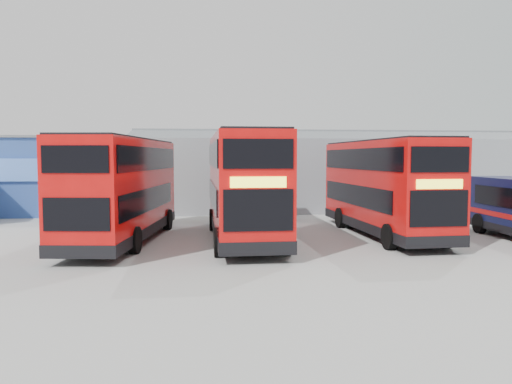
# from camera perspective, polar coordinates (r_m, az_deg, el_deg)

# --- Properties ---
(ground_plane) EXTENTS (120.00, 120.00, 0.00)m
(ground_plane) POSITION_cam_1_polar(r_m,az_deg,el_deg) (18.50, 0.84, -7.78)
(ground_plane) COLOR #999994
(ground_plane) RESTS_ON ground
(office_block) EXTENTS (12.30, 8.32, 5.12)m
(office_block) POSITION_cam_1_polar(r_m,az_deg,el_deg) (37.84, -24.44, 1.83)
(office_block) COLOR navy
(office_block) RESTS_ON ground
(maintenance_shed) EXTENTS (30.50, 12.00, 5.89)m
(maintenance_shed) POSITION_cam_1_polar(r_m,az_deg,el_deg) (39.35, 8.76, 2.24)
(maintenance_shed) COLOR gray
(maintenance_shed) RESTS_ON ground
(double_decker_left) EXTENTS (4.03, 11.12, 4.61)m
(double_decker_left) POSITION_cam_1_polar(r_m,az_deg,el_deg) (22.92, -14.99, 0.15)
(double_decker_left) COLOR red
(double_decker_left) RESTS_ON ground
(double_decker_centre) EXTENTS (2.99, 11.47, 4.83)m
(double_decker_centre) POSITION_cam_1_polar(r_m,az_deg,el_deg) (22.81, -1.48, 0.55)
(double_decker_centre) COLOR red
(double_decker_centre) RESTS_ON ground
(double_decker_right) EXTENTS (3.01, 10.93, 4.59)m
(double_decker_right) POSITION_cam_1_polar(r_m,az_deg,el_deg) (24.85, 14.30, 0.43)
(double_decker_right) COLOR red
(double_decker_right) RESTS_ON ground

